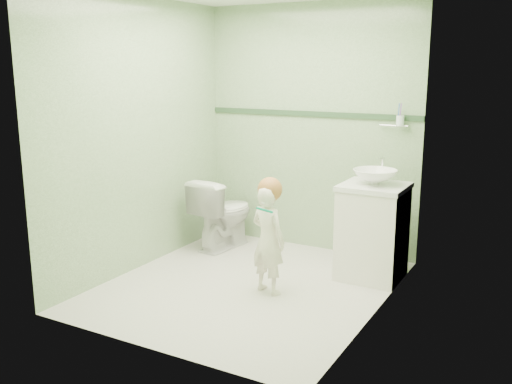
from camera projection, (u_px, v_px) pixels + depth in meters
The scene contains 12 objects.
ground at pixel (247, 286), 4.78m from camera, with size 2.50×2.50×0.00m, color beige.
room_shell at pixel (247, 144), 4.51m from camera, with size 2.50×2.54×2.40m.
trim_stripe at pixel (310, 114), 5.54m from camera, with size 2.20×0.02×0.05m, color #2D4A2E.
vanity at pixel (372, 233), 4.89m from camera, with size 0.52×0.50×0.80m, color white.
counter at pixel (374, 187), 4.80m from camera, with size 0.54×0.52×0.04m, color white.
basin at pixel (375, 177), 4.78m from camera, with size 0.37×0.37×0.13m, color white.
faucet at pixel (382, 164), 4.92m from camera, with size 0.03×0.13×0.18m.
cup_holder at pixel (399, 121), 5.07m from camera, with size 0.26×0.07×0.21m.
toilet at pixel (223, 213), 5.73m from camera, with size 0.40×0.70×0.72m, color white.
toddler at pixel (268, 240), 4.56m from camera, with size 0.32×0.21×0.89m, color silver.
hair_cap at pixel (270, 189), 4.49m from camera, with size 0.20×0.20×0.20m, color #A76831.
teal_toothbrush at pixel (264, 209), 4.36m from camera, with size 0.11×0.14×0.08m.
Camera 1 is at (2.24, -3.89, 1.81)m, focal length 39.91 mm.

